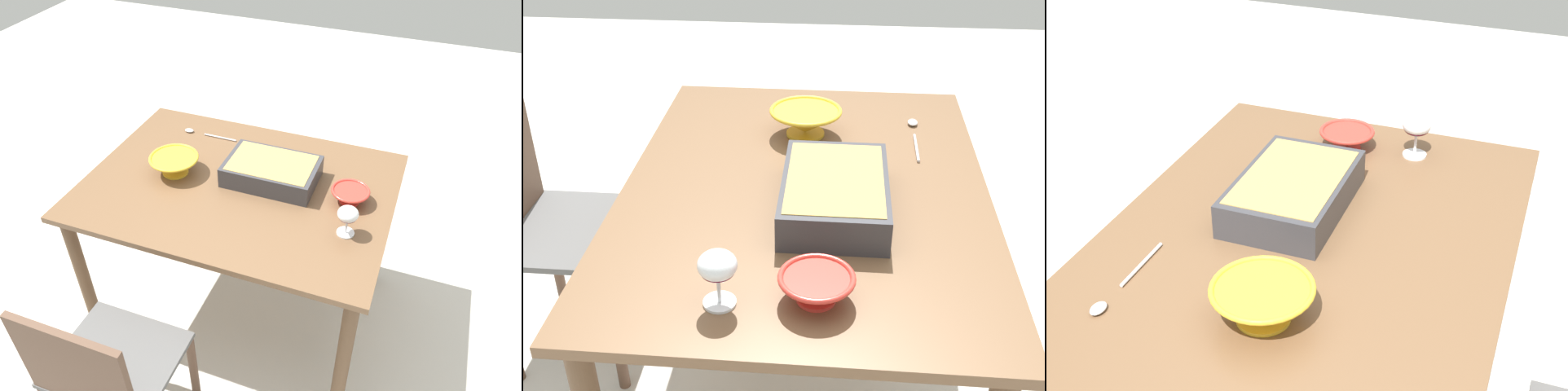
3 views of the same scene
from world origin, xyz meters
TOP-DOWN VIEW (x-y plane):
  - dining_table at (0.00, 0.00)m, footprint 1.29×0.94m
  - chair at (-0.18, -0.82)m, footprint 0.43×0.39m
  - wine_glass at (0.49, -0.14)m, footprint 0.08×0.08m
  - casserole_dish at (0.12, 0.08)m, footprint 0.39×0.25m
  - mixing_bowl at (0.46, 0.05)m, footprint 0.16×0.16m
  - small_bowl at (-0.29, -0.02)m, footprint 0.21×0.21m
  - serving_spoon at (-0.33, 0.31)m, footprint 0.27×0.03m

SIDE VIEW (x-z plane):
  - chair at x=-0.18m, z-range 0.06..0.91m
  - dining_table at x=0.00m, z-range 0.29..1.06m
  - serving_spoon at x=-0.33m, z-range 0.78..0.79m
  - mixing_bowl at x=0.46m, z-range 0.78..0.84m
  - small_bowl at x=-0.29m, z-range 0.78..0.86m
  - casserole_dish at x=0.12m, z-range 0.78..0.87m
  - wine_glass at x=0.49m, z-range 0.80..0.93m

